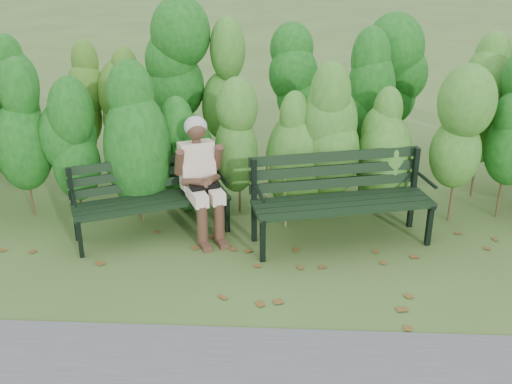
{
  "coord_description": "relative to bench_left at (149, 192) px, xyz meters",
  "views": [
    {
      "loc": [
        0.29,
        -5.27,
        3.18
      ],
      "look_at": [
        0.0,
        0.35,
        0.75
      ],
      "focal_mm": 42.0,
      "sensor_mm": 36.0,
      "label": 1
    }
  ],
  "objects": [
    {
      "name": "leaf_litter",
      "position": [
        1.03,
        -1.06,
        -0.5
      ],
      "size": [
        6.0,
        2.26,
        0.01
      ],
      "color": "brown",
      "rests_on": "ground"
    },
    {
      "name": "bench_right",
      "position": [
        2.13,
        -0.04,
        0.07
      ],
      "size": [
        2.05,
        1.09,
        0.98
      ],
      "color": "black",
      "rests_on": "ground"
    },
    {
      "name": "ground",
      "position": [
        1.23,
        -0.85,
        -0.51
      ],
      "size": [
        80.0,
        80.0,
        0.0
      ],
      "primitive_type": "plane",
      "color": "#3E4F22"
    },
    {
      "name": "hedge_band",
      "position": [
        1.23,
        1.02,
        0.75
      ],
      "size": [
        11.04,
        1.67,
        2.42
      ],
      "color": "#47381E",
      "rests_on": "ground"
    },
    {
      "name": "seated_woman",
      "position": [
        0.58,
        0.07,
        0.24
      ],
      "size": [
        0.66,
        0.87,
        1.34
      ],
      "color": "beige",
      "rests_on": "ground"
    },
    {
      "name": "bench_left",
      "position": [
        0.0,
        0.0,
        0.0
      ],
      "size": [
        1.8,
        1.22,
        0.86
      ],
      "color": "black",
      "rests_on": "ground"
    }
  ]
}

